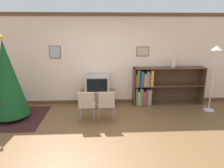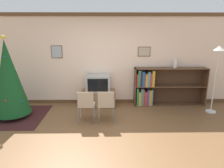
% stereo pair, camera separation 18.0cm
% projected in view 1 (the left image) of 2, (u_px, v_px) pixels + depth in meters
% --- Properties ---
extents(ground_plane, '(24.00, 24.00, 0.00)m').
position_uv_depth(ground_plane, '(102.00, 140.00, 4.15)').
color(ground_plane, brown).
extents(wall_back, '(9.02, 0.11, 2.70)m').
position_uv_depth(wall_back, '(101.00, 60.00, 6.00)').
color(wall_back, beige).
rests_on(wall_back, ground_plane).
extents(area_rug, '(1.63, 1.59, 0.01)m').
position_uv_depth(area_rug, '(12.00, 118.00, 5.19)').
color(area_rug, '#381919').
rests_on(area_rug, ground_plane).
extents(christmas_tree, '(0.91, 0.91, 2.09)m').
position_uv_depth(christmas_tree, '(7.00, 79.00, 4.92)').
color(christmas_tree, maroon).
rests_on(christmas_tree, area_rug).
extents(tv_console, '(1.00, 0.50, 0.47)m').
position_uv_depth(tv_console, '(98.00, 98.00, 5.97)').
color(tv_console, brown).
rests_on(tv_console, ground_plane).
extents(television, '(0.70, 0.49, 0.48)m').
position_uv_depth(television, '(97.00, 83.00, 5.84)').
color(television, '#9E9E99').
rests_on(television, tv_console).
extents(folding_chair_left, '(0.40, 0.40, 0.82)m').
position_uv_depth(folding_chair_left, '(87.00, 105.00, 4.80)').
color(folding_chair_left, tan).
rests_on(folding_chair_left, ground_plane).
extents(folding_chair_right, '(0.40, 0.40, 0.82)m').
position_uv_depth(folding_chair_right, '(107.00, 105.00, 4.82)').
color(folding_chair_right, tan).
rests_on(folding_chair_right, ground_plane).
extents(bookshelf, '(2.13, 0.36, 1.14)m').
position_uv_depth(bookshelf, '(155.00, 87.00, 6.05)').
color(bookshelf, brown).
rests_on(bookshelf, ground_plane).
extents(vase, '(0.12, 0.12, 0.27)m').
position_uv_depth(vase, '(174.00, 63.00, 5.93)').
color(vase, silver).
rests_on(vase, bookshelf).
extents(standing_lamp, '(0.28, 0.28, 1.82)m').
position_uv_depth(standing_lamp, '(215.00, 62.00, 5.33)').
color(standing_lamp, silver).
rests_on(standing_lamp, ground_plane).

